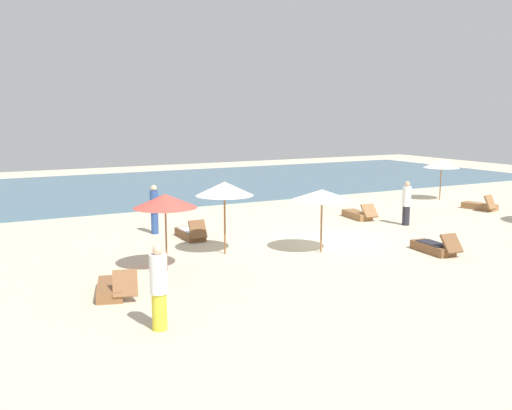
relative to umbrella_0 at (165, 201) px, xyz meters
The scene contains 14 objects.
ground_plane 6.41m from the umbrella_0, ahead, with size 60.00×60.00×0.00m, color beige.
ocean_water 18.82m from the umbrella_0, 71.11° to the left, with size 48.00×16.00×0.06m, color #476B7F.
umbrella_0 is the anchor object (origin of this frame).
umbrella_1 2.47m from the umbrella_0, 24.28° to the left, with size 1.78×1.78×2.26m.
umbrella_3 17.53m from the umbrella_0, 20.04° to the left, with size 1.75×1.75×2.05m.
umbrella_4 5.01m from the umbrella_0, ahead, with size 1.89×1.89×1.99m.
lounger_0 10.54m from the umbrella_0, 21.69° to the left, with size 0.78×1.76×0.67m.
lounger_1 8.52m from the umbrella_0, 13.58° to the right, with size 0.74×1.73×0.70m.
lounger_2 4.52m from the umbrella_0, 59.09° to the left, with size 0.60×1.63×0.75m.
lounger_3 16.27m from the umbrella_0, 10.64° to the left, with size 0.94×1.72×0.75m.
lounger_4 2.97m from the umbrella_0, 143.19° to the right, with size 1.01×1.74×0.74m.
person_0 5.20m from the umbrella_0, 75.38° to the left, with size 0.43×0.43×1.78m.
person_2 10.64m from the umbrella_0, 10.12° to the left, with size 0.46×0.46×1.72m.
person_3 4.50m from the umbrella_0, 111.29° to the right, with size 0.38×0.38×1.77m.
Camera 1 is at (-11.17, -15.51, 4.37)m, focal length 40.41 mm.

